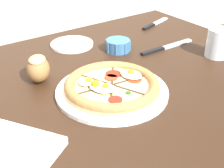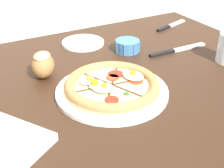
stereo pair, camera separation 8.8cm
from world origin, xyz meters
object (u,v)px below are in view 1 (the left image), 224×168
water_glass (218,45)px  dining_table (115,106)px  side_saucer (72,44)px  ramekin_bowl (118,45)px  bread_piece_near (38,68)px  pizza (112,87)px  knife_main (166,47)px  knife_spare (155,24)px

water_glass → dining_table: bearing=167.8°
side_saucer → dining_table: bearing=-92.8°
ramekin_bowl → bread_piece_near: size_ratio=0.83×
pizza → ramekin_bowl: pizza is taller
knife_main → water_glass: (0.09, -0.16, 0.04)m
dining_table → water_glass: 0.42m
dining_table → water_glass: (0.39, -0.08, 0.16)m
dining_table → side_saucer: (0.01, 0.30, 0.12)m
dining_table → water_glass: bearing=-12.2°
knife_spare → side_saucer: same height
ramekin_bowl → bread_piece_near: (-0.33, -0.04, 0.02)m
pizza → bread_piece_near: 0.24m
dining_table → knife_main: size_ratio=4.78×
bread_piece_near → water_glass: bearing=-18.9°
bread_piece_near → knife_spare: bread_piece_near is taller
bread_piece_near → knife_spare: 0.67m
pizza → knife_spare: bearing=36.2°
dining_table → knife_spare: (0.44, 0.30, 0.11)m
pizza → knife_spare: 0.62m
side_saucer → pizza: bearing=-101.8°
ramekin_bowl → knife_spare: 0.34m
dining_table → knife_main: (0.29, 0.07, 0.11)m
pizza → side_saucer: (0.08, 0.37, -0.01)m
knife_main → bread_piece_near: bearing=175.7°
bread_piece_near → knife_main: (0.50, -0.05, -0.04)m
pizza → side_saucer: pizza is taller
knife_main → knife_spare: bearing=57.6°
pizza → ramekin_bowl: size_ratio=3.39×
knife_main → knife_spare: (0.15, 0.22, 0.00)m
water_glass → knife_spare: bearing=81.8°
dining_table → ramekin_bowl: size_ratio=12.45×
dining_table → side_saucer: side_saucer is taller
bread_piece_near → pizza: bearing=-53.7°
ramekin_bowl → water_glass: size_ratio=0.94×
pizza → knife_main: 0.38m
knife_main → water_glass: 0.19m
dining_table → bread_piece_near: size_ratio=10.40×
knife_spare → pizza: bearing=-160.6°
side_saucer → ramekin_bowl: bearing=-51.4°
ramekin_bowl → bread_piece_near: 0.33m
knife_spare → water_glass: water_glass is taller
pizza → knife_main: (0.36, 0.14, -0.02)m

